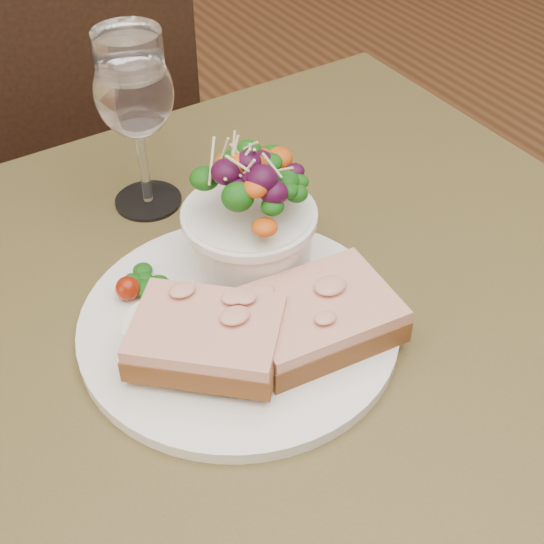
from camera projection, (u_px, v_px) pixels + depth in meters
cafe_table at (280, 416)px, 0.72m from camera, size 0.80×0.80×0.75m
chair_far at (68, 283)px, 1.38m from camera, size 0.46×0.46×0.90m
dinner_plate at (239, 324)px, 0.66m from camera, size 0.28×0.28×0.01m
sandwich_front at (318, 316)px, 0.63m from camera, size 0.14×0.11×0.03m
sandwich_back at (207, 337)px, 0.60m from camera, size 0.15×0.14×0.03m
ramekin at (165, 336)px, 0.61m from camera, size 0.06×0.06×0.04m
salad_bowl at (249, 213)px, 0.67m from camera, size 0.11×0.11×0.13m
garnish at (135, 283)px, 0.68m from camera, size 0.05×0.04×0.02m
wine_glass at (134, 97)px, 0.72m from camera, size 0.08×0.08×0.18m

